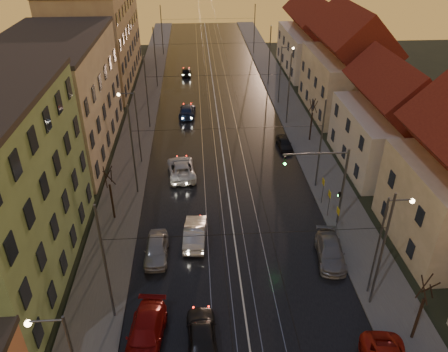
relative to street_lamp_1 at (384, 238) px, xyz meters
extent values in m
cube|color=black|center=(-9.10, 30.00, -4.87)|extent=(16.00, 120.00, 0.04)
cube|color=#4C4C4C|center=(-19.10, 30.00, -4.81)|extent=(4.00, 120.00, 0.15)
cube|color=#4C4C4C|center=(0.90, 30.00, -4.81)|extent=(4.00, 120.00, 0.15)
cube|color=gray|center=(-11.30, 30.00, -4.83)|extent=(0.06, 120.00, 0.03)
cube|color=gray|center=(-9.87, 30.00, -4.83)|extent=(0.06, 120.00, 0.03)
cube|color=gray|center=(-8.33, 30.00, -4.83)|extent=(0.06, 120.00, 0.03)
cube|color=gray|center=(-6.90, 30.00, -4.83)|extent=(0.06, 120.00, 0.03)
cube|color=tan|center=(-26.60, 24.00, 1.11)|extent=(10.00, 20.00, 12.00)
cube|color=#92755E|center=(-26.60, 48.00, 2.11)|extent=(10.00, 24.00, 14.00)
cube|color=beige|center=(7.90, 18.00, -1.89)|extent=(9.00, 12.00, 6.00)
pyramid|color=#541713|center=(7.90, 18.00, 2.71)|extent=(9.18, 12.24, 3.20)
cube|color=#B6AA8C|center=(7.90, 33.00, -1.14)|extent=(9.00, 14.00, 7.50)
pyramid|color=#541713|center=(7.90, 33.00, 4.61)|extent=(9.18, 14.28, 4.00)
cube|color=beige|center=(7.90, 51.00, -1.64)|extent=(9.00, 16.00, 6.50)
pyramid|color=#541713|center=(7.90, 51.00, 3.36)|extent=(9.18, 16.32, 3.50)
cylinder|color=#595B60|center=(-17.70, -1.00, -0.39)|extent=(0.16, 0.16, 9.00)
cylinder|color=#595B60|center=(-0.50, -1.00, -0.39)|extent=(0.16, 0.16, 9.00)
cylinder|color=#595B60|center=(-17.70, 14.00, -0.39)|extent=(0.16, 0.16, 9.00)
cylinder|color=#595B60|center=(-0.50, 14.00, -0.39)|extent=(0.16, 0.16, 9.00)
cylinder|color=#595B60|center=(-17.70, 29.00, -0.39)|extent=(0.16, 0.16, 9.00)
cylinder|color=#595B60|center=(-0.50, 29.00, -0.39)|extent=(0.16, 0.16, 9.00)
cylinder|color=#595B60|center=(-17.70, 44.00, -0.39)|extent=(0.16, 0.16, 9.00)
cylinder|color=#595B60|center=(-0.50, 44.00, -0.39)|extent=(0.16, 0.16, 9.00)
cylinder|color=#595B60|center=(-17.70, 62.00, -0.39)|extent=(0.16, 0.16, 9.00)
cylinder|color=#595B60|center=(-0.50, 62.00, -0.39)|extent=(0.16, 0.16, 9.00)
cylinder|color=#595B60|center=(-18.70, -8.00, 2.91)|extent=(1.60, 0.10, 0.10)
sphere|color=#FFD88C|center=(-19.42, -8.00, 2.81)|extent=(0.32, 0.32, 0.32)
cylinder|color=#595B60|center=(-0.30, 0.00, -0.89)|extent=(0.14, 0.14, 8.00)
cylinder|color=#595B60|center=(0.50, 0.00, 2.91)|extent=(1.60, 0.10, 0.10)
sphere|color=#FFD88C|center=(1.22, 0.00, 2.81)|extent=(0.32, 0.32, 0.32)
cylinder|color=#595B60|center=(-17.90, 20.00, -0.89)|extent=(0.14, 0.14, 8.00)
cylinder|color=#595B60|center=(-18.70, 20.00, 2.91)|extent=(1.60, 0.10, 0.10)
sphere|color=#FFD88C|center=(-19.42, 20.00, 2.81)|extent=(0.32, 0.32, 0.32)
cylinder|color=#595B60|center=(-0.30, 36.00, -0.89)|extent=(0.14, 0.14, 8.00)
cylinder|color=#595B60|center=(0.50, 36.00, 2.91)|extent=(1.60, 0.10, 0.10)
sphere|color=#FFD88C|center=(1.22, 36.00, 2.81)|extent=(0.32, 0.32, 0.32)
cylinder|color=#595B60|center=(-0.10, 8.00, -1.29)|extent=(0.20, 0.20, 7.20)
cylinder|color=#595B60|center=(-2.70, 8.00, 2.01)|extent=(5.20, 0.14, 0.14)
imported|color=black|center=(-5.10, 8.00, 1.41)|extent=(0.15, 0.18, 0.90)
sphere|color=#19FF3F|center=(-5.10, 7.88, 1.26)|extent=(0.20, 0.20, 0.20)
cylinder|color=black|center=(-19.30, 10.00, -3.14)|extent=(0.18, 0.18, 3.50)
cylinder|color=black|center=(-19.07, 10.09, -0.59)|extent=(0.37, 0.92, 1.61)
cylinder|color=black|center=(-19.39, 10.23, -0.59)|extent=(0.91, 0.40, 1.61)
cylinder|color=black|center=(-19.54, 9.91, -0.59)|extent=(0.37, 0.92, 1.61)
cylinder|color=black|center=(-19.18, 9.78, -0.59)|extent=(0.84, 0.54, 1.62)
cylinder|color=black|center=(1.10, -4.00, -3.14)|extent=(0.18, 0.18, 3.50)
cylinder|color=black|center=(1.33, -3.91, -0.59)|extent=(0.37, 0.92, 1.61)
cylinder|color=black|center=(1.01, -3.77, -0.59)|extent=(0.91, 0.40, 1.61)
cylinder|color=black|center=(0.86, -4.09, -0.59)|extent=(0.37, 0.92, 1.61)
cylinder|color=black|center=(1.22, -4.22, -0.59)|extent=(0.84, 0.54, 1.62)
cylinder|color=black|center=(1.30, 24.00, -3.14)|extent=(0.18, 0.18, 3.50)
cylinder|color=black|center=(1.53, 24.09, -0.59)|extent=(0.37, 0.92, 1.61)
cylinder|color=black|center=(1.21, 24.23, -0.59)|extent=(0.91, 0.40, 1.61)
cylinder|color=black|center=(1.06, 23.91, -0.59)|extent=(0.37, 0.92, 1.61)
cylinder|color=black|center=(1.42, 23.78, -0.59)|extent=(0.84, 0.54, 1.62)
imported|color=black|center=(-12.00, -3.47, -4.10)|extent=(1.98, 4.64, 1.56)
imported|color=#ABACB1|center=(-12.32, 6.51, -4.09)|extent=(2.00, 4.92, 1.59)
imported|color=silver|center=(-13.59, 17.05, -4.11)|extent=(3.18, 5.84, 1.55)
imported|color=navy|center=(-13.07, 32.44, -4.18)|extent=(2.32, 5.01, 1.42)
imported|color=black|center=(-13.28, 49.41, -4.26)|extent=(1.54, 3.70, 1.25)
imported|color=maroon|center=(-15.45, -3.18, -4.13)|extent=(2.74, 5.46, 1.52)
imported|color=#A4A5AA|center=(-15.30, 4.82, -4.15)|extent=(1.81, 4.35, 1.47)
imported|color=gray|center=(-2.01, 3.64, -4.18)|extent=(2.55, 5.06, 1.41)
imported|color=black|center=(-2.05, 22.38, -4.28)|extent=(1.61, 3.65, 1.22)
camera|label=1|loc=(-11.86, -21.39, 17.92)|focal=35.00mm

